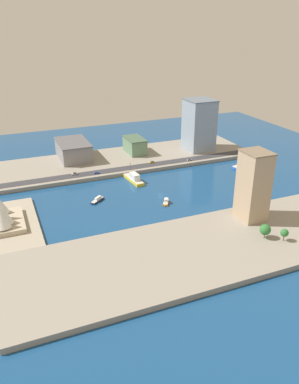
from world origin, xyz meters
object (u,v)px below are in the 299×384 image
at_px(warehouse_low_gray, 73,150).
at_px(sedan_silver, 189,160).
at_px(terminal_long_green, 135,145).
at_px(traffic_light_waterfront, 130,166).
at_px(ferry_yellow_fast, 134,178).
at_px(apartment_midrise_tan, 253,186).
at_px(catamaran_blue, 242,166).
at_px(taxi_yellow_cab, 152,162).
at_px(patrol_launch_navy, 97,200).
at_px(van_white, 75,174).
at_px(hatchback_blue, 97,173).
at_px(yacht_sleek_gray, 251,194).
at_px(water_taxi_orange, 166,202).
at_px(opera_landmark, 1,215).
at_px(tower_tall_glass, 199,125).

distance_m(warehouse_low_gray, sedan_silver, 107.04).
bearing_deg(terminal_long_green, traffic_light_waterfront, 154.91).
relative_size(ferry_yellow_fast, terminal_long_green, 1.05).
bearing_deg(apartment_midrise_tan, sedan_silver, -7.97).
distance_m(catamaran_blue, warehouse_low_gray, 153.93).
relative_size(apartment_midrise_tan, taxi_yellow_cab, 8.60).
distance_m(patrol_launch_navy, van_white, 50.41).
bearing_deg(sedan_silver, van_white, 87.24).
bearing_deg(terminal_long_green, hatchback_blue, 129.47).
height_order(yacht_sleek_gray, van_white, van_white).
height_order(water_taxi_orange, hatchback_blue, hatchback_blue).
bearing_deg(warehouse_low_gray, ferry_yellow_fast, -152.33).
bearing_deg(taxi_yellow_cab, hatchback_blue, 97.06).
relative_size(catamaran_blue, yacht_sleek_gray, 1.44).
xyz_separation_m(ferry_yellow_fast, terminal_long_green, (59.97, -23.58, 8.05)).
xyz_separation_m(van_white, opera_landmark, (-65.00, 60.18, 5.20)).
xyz_separation_m(warehouse_low_gray, taxi_yellow_cab, (-40.01, -61.90, -7.15)).
bearing_deg(yacht_sleek_gray, traffic_light_waterfront, 42.08).
relative_size(apartment_midrise_tan, terminal_long_green, 1.59).
xyz_separation_m(apartment_midrise_tan, sedan_silver, (113.09, -15.82, -21.59)).
xyz_separation_m(tower_tall_glass, sedan_silver, (-26.97, 23.86, -23.60)).
bearing_deg(hatchback_blue, van_white, 75.55).
bearing_deg(hatchback_blue, warehouse_low_gray, 11.00).
distance_m(water_taxi_orange, traffic_light_waterfront, 65.19).
relative_size(water_taxi_orange, hatchback_blue, 2.00).
xyz_separation_m(ferry_yellow_fast, opera_landmark, (-40.98, 103.36, 6.95)).
height_order(hatchback_blue, opera_landmark, opera_landmark).
xyz_separation_m(yacht_sleek_gray, traffic_light_waterfront, (75.86, 68.50, 6.14)).
bearing_deg(terminal_long_green, van_white, 118.30).
distance_m(catamaran_blue, taxi_yellow_cab, 80.36).
bearing_deg(warehouse_low_gray, tower_tall_glass, -99.52).
xyz_separation_m(patrol_launch_navy, traffic_light_waterfront, (42.13, -40.69, 6.42)).
bearing_deg(van_white, apartment_midrise_tan, -143.13).
bearing_deg(taxi_yellow_cab, tower_tall_glass, -70.98).
relative_size(patrol_launch_navy, yacht_sleek_gray, 0.93).
relative_size(patrol_launch_navy, sedan_silver, 2.81).
relative_size(ferry_yellow_fast, warehouse_low_gray, 0.68).
distance_m(apartment_midrise_tan, sedan_silver, 116.21).
height_order(ferry_yellow_fast, terminal_long_green, terminal_long_green).
relative_size(water_taxi_orange, apartment_midrise_tan, 0.22).
bearing_deg(tower_tall_glass, taxi_yellow_cab, 109.02).
xyz_separation_m(ferry_yellow_fast, hatchback_blue, (19.49, 25.58, 1.62)).
xyz_separation_m(patrol_launch_navy, taxi_yellow_cab, (52.02, -64.90, 2.97)).
height_order(patrol_launch_navy, sedan_silver, sedan_silver).
xyz_separation_m(ferry_yellow_fast, sedan_silver, (19.00, -61.25, 1.70)).
distance_m(apartment_midrise_tan, taxi_yellow_cab, 123.40).
bearing_deg(catamaran_blue, tower_tall_glass, 15.82).
relative_size(apartment_midrise_tan, tower_tall_glass, 0.92).
distance_m(hatchback_blue, traffic_light_waterfront, 29.04).
bearing_deg(apartment_midrise_tan, taxi_yellow_cab, 8.59).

